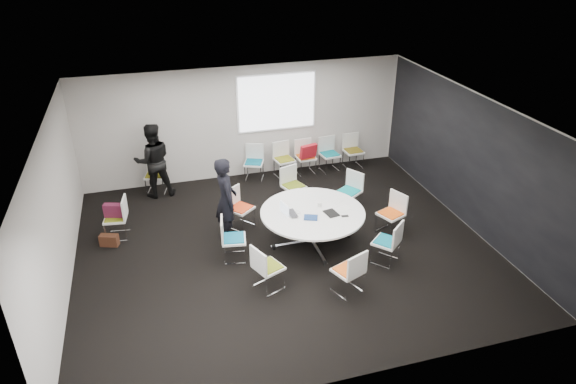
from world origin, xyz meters
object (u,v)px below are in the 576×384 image
object	(u,v)px
laptop	(295,213)
brown_bag	(109,240)
chair_ring_d	(241,215)
chair_back_d	(329,160)
chair_ring_h	(386,250)
chair_spare_left	(118,225)
chair_ring_c	(293,193)
chair_ring_f	(268,275)
chair_person_back	(156,181)
person_back	(153,161)
chair_ring_b	(349,198)
cup	(319,205)
maroon_bag	(114,210)
conference_table	(312,221)
chair_back_c	(305,163)
person_main	(226,200)
chair_ring_e	(234,246)
chair_back_e	(353,157)
chair_ring_g	(348,279)
chair_back_b	(284,166)
chair_ring_a	(390,221)

from	to	relation	value
laptop	brown_bag	distance (m)	3.77
chair_ring_d	chair_back_d	world-z (taller)	same
chair_ring_h	chair_ring_d	bearing A→B (deg)	98.62
chair_ring_h	chair_spare_left	distance (m)	5.41
chair_ring_c	chair_ring_f	distance (m)	3.14
chair_person_back	laptop	distance (m)	4.05
chair_ring_d	chair_ring_h	distance (m)	3.13
chair_ring_f	person_back	bearing A→B (deg)	179.04
chair_ring_b	cup	size ratio (longest dim) A/B	9.78
chair_back_d	chair_person_back	bearing A→B (deg)	-7.03
chair_person_back	maroon_bag	size ratio (longest dim) A/B	2.20
conference_table	chair_ring_c	xyz separation A→B (m)	(0.11, 1.68, -0.24)
chair_back_c	person_main	xyz separation A→B (m)	(-2.47, -2.51, 0.61)
chair_ring_c	chair_back_d	world-z (taller)	same
chair_ring_h	chair_back_d	size ratio (longest dim) A/B	1.00
chair_ring_e	cup	xyz separation A→B (m)	(1.81, 0.26, 0.50)
chair_ring_c	brown_bag	bearing A→B (deg)	-10.56
chair_ring_d	person_back	size ratio (longest dim) A/B	0.49
chair_back_e	conference_table	bearing A→B (deg)	51.76
chair_back_c	cup	size ratio (longest dim) A/B	9.78
maroon_bag	laptop	bearing A→B (deg)	-21.24
chair_ring_g	chair_back_b	size ratio (longest dim) A/B	1.00
chair_ring_a	laptop	size ratio (longest dim) A/B	2.52
chair_spare_left	chair_ring_g	bearing A→B (deg)	-119.40
brown_bag	chair_ring_b	bearing A→B (deg)	0.48
chair_ring_a	person_main	bearing A→B (deg)	54.56
chair_back_d	chair_back_e	xyz separation A→B (m)	(0.67, 0.04, 0.00)
conference_table	laptop	distance (m)	0.43
chair_back_d	chair_spare_left	size ratio (longest dim) A/B	1.00
chair_ring_g	maroon_bag	world-z (taller)	chair_ring_g
chair_back_b	chair_spare_left	size ratio (longest dim) A/B	1.00
chair_back_e	chair_ring_h	bearing A→B (deg)	72.10
chair_ring_h	chair_person_back	size ratio (longest dim) A/B	1.00
chair_back_e	chair_ring_d	bearing A→B (deg)	28.59
chair_back_b	chair_back_e	world-z (taller)	same
chair_ring_a	chair_spare_left	distance (m)	5.61
chair_ring_g	chair_back_c	size ratio (longest dim) A/B	1.00
chair_back_b	cup	size ratio (longest dim) A/B	9.78
maroon_bag	chair_spare_left	bearing A→B (deg)	-8.37
chair_ring_e	chair_spare_left	bearing A→B (deg)	-114.28
chair_ring_a	brown_bag	size ratio (longest dim) A/B	2.44
chair_ring_d	brown_bag	distance (m)	2.68
chair_spare_left	laptop	xyz separation A→B (m)	(3.39, -1.32, 0.47)
chair_ring_a	chair_ring_g	world-z (taller)	same
chair_spare_left	brown_bag	size ratio (longest dim) A/B	2.44
person_back	conference_table	bearing A→B (deg)	128.73
maroon_bag	chair_ring_g	bearing A→B (deg)	-37.67
chair_back_d	laptop	world-z (taller)	chair_back_d
person_back	brown_bag	xyz separation A→B (m)	(-1.05, -1.95, -0.77)
chair_ring_h	maroon_bag	size ratio (longest dim) A/B	2.20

